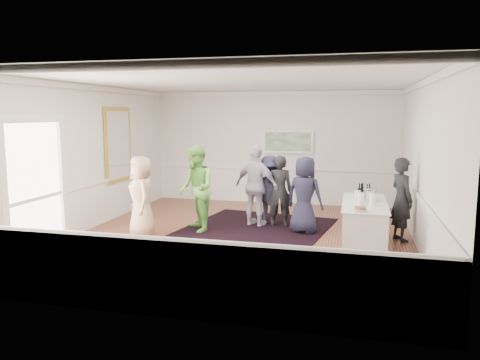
% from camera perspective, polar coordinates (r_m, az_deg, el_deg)
% --- Properties ---
extents(floor, '(8.00, 8.00, 0.00)m').
position_cam_1_polar(floor, '(9.84, 0.14, -7.00)').
color(floor, brown).
rests_on(floor, ground).
extents(ceiling, '(7.00, 8.00, 0.02)m').
position_cam_1_polar(ceiling, '(9.52, 0.14, 11.93)').
color(ceiling, white).
rests_on(ceiling, wall_back).
extents(wall_left, '(0.02, 8.00, 3.20)m').
position_cam_1_polar(wall_left, '(10.92, -18.03, 2.64)').
color(wall_left, white).
rests_on(wall_left, floor).
extents(wall_right, '(0.02, 8.00, 3.20)m').
position_cam_1_polar(wall_right, '(9.37, 21.44, 1.64)').
color(wall_right, white).
rests_on(wall_right, floor).
extents(wall_back, '(7.00, 0.02, 3.20)m').
position_cam_1_polar(wall_back, '(13.46, 4.18, 3.96)').
color(wall_back, white).
rests_on(wall_back, floor).
extents(wall_front, '(7.00, 0.02, 3.20)m').
position_cam_1_polar(wall_front, '(5.77, -9.29, -1.58)').
color(wall_front, white).
rests_on(wall_front, floor).
extents(wainscoting, '(7.00, 8.00, 1.00)m').
position_cam_1_polar(wainscoting, '(9.72, 0.14, -4.15)').
color(wainscoting, white).
rests_on(wainscoting, floor).
extents(mirror, '(0.05, 1.25, 1.85)m').
position_cam_1_polar(mirror, '(12.00, -14.61, 4.19)').
color(mirror, gold).
rests_on(mirror, wall_left).
extents(doorway, '(0.10, 1.78, 2.56)m').
position_cam_1_polar(doorway, '(9.35, -23.81, 0.37)').
color(doorway, white).
rests_on(doorway, wall_left).
extents(landscape_painting, '(1.44, 0.06, 0.66)m').
position_cam_1_polar(landscape_painting, '(13.33, 5.85, 4.68)').
color(landscape_painting, white).
rests_on(landscape_painting, wall_back).
extents(area_rug, '(3.63, 4.41, 0.02)m').
position_cam_1_polar(area_rug, '(10.25, 1.26, -6.33)').
color(area_rug, black).
rests_on(area_rug, floor).
extents(serving_table, '(0.83, 2.17, 0.88)m').
position_cam_1_polar(serving_table, '(9.36, 14.86, -5.27)').
color(serving_table, silver).
rests_on(serving_table, floor).
extents(bartender, '(0.64, 0.74, 1.70)m').
position_cam_1_polar(bartender, '(9.97, 19.10, -2.26)').
color(bartender, black).
rests_on(bartender, floor).
extents(guest_tan, '(0.93, 0.99, 1.69)m').
position_cam_1_polar(guest_tan, '(9.96, -11.93, -2.00)').
color(guest_tan, tan).
rests_on(guest_tan, floor).
extents(guest_green, '(1.11, 1.16, 1.89)m').
position_cam_1_polar(guest_green, '(10.20, -5.39, -1.06)').
color(guest_green, '#75C74F').
rests_on(guest_green, floor).
extents(guest_lilac, '(1.17, 0.79, 1.85)m').
position_cam_1_polar(guest_lilac, '(10.67, 2.00, -0.74)').
color(guest_lilac, silver).
rests_on(guest_lilac, floor).
extents(guest_dark_a, '(1.06, 0.64, 1.61)m').
position_cam_1_polar(guest_dark_a, '(10.83, 3.65, -1.26)').
color(guest_dark_a, '#1D1C2F').
rests_on(guest_dark_a, floor).
extents(guest_dark_b, '(0.65, 0.48, 1.65)m').
position_cam_1_polar(guest_dark_b, '(10.60, 4.81, -1.37)').
color(guest_dark_b, black).
rests_on(guest_dark_b, floor).
extents(guest_navy, '(0.94, 0.77, 1.67)m').
position_cam_1_polar(guest_navy, '(10.15, 7.87, -1.79)').
color(guest_navy, '#1D1C2F').
rests_on(guest_navy, floor).
extents(wine_bottles, '(0.27, 0.23, 0.31)m').
position_cam_1_polar(wine_bottles, '(9.72, 14.87, -1.22)').
color(wine_bottles, black).
rests_on(wine_bottles, serving_table).
extents(juice_pitchers, '(0.39, 0.43, 0.24)m').
position_cam_1_polar(juice_pitchers, '(9.05, 14.84, -2.13)').
color(juice_pitchers, '#75B540').
rests_on(juice_pitchers, serving_table).
extents(ice_bucket, '(0.26, 0.26, 0.24)m').
position_cam_1_polar(ice_bucket, '(9.40, 15.52, -1.81)').
color(ice_bucket, silver).
rests_on(ice_bucket, serving_table).
extents(nut_bowl, '(0.23, 0.23, 0.08)m').
position_cam_1_polar(nut_bowl, '(8.41, 14.45, -3.45)').
color(nut_bowl, white).
rests_on(nut_bowl, serving_table).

